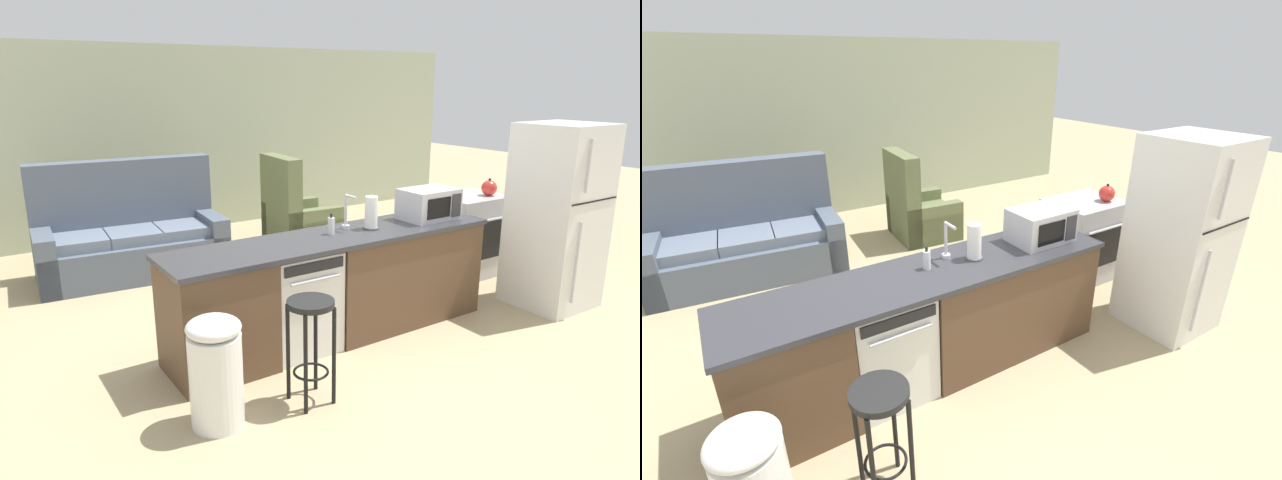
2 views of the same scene
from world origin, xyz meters
The scene contains 15 objects.
ground_plane centered at (0.00, 0.00, 0.00)m, with size 24.00×24.00×0.00m, color tan.
wall_back centered at (0.30, 4.20, 1.30)m, with size 10.00×0.06×2.60m.
kitchen_counter centered at (0.24, 0.00, 0.42)m, with size 2.94×0.66×0.90m.
dishwasher centered at (-0.25, 0.00, 0.42)m, with size 0.58×0.61×0.84m.
stove_range centered at (2.35, 0.55, 0.45)m, with size 0.76×0.68×0.90m.
refrigerator centered at (2.35, -0.55, 0.88)m, with size 0.72×0.73×1.75m.
microwave centered at (1.19, 0.00, 1.04)m, with size 0.50×0.37×0.28m.
sink_faucet centered at (0.35, 0.12, 1.03)m, with size 0.07×0.18×0.30m.
paper_towel_roll centered at (0.53, 0.01, 1.04)m, with size 0.14×0.14×0.28m.
soap_bottle centered at (0.14, 0.05, 0.97)m, with size 0.06×0.06×0.18m.
kettle centered at (2.52, 0.42, 0.99)m, with size 0.21×0.17×0.19m.
bar_stool centered at (-0.59, -0.76, 0.54)m, with size 0.32×0.32×0.74m.
trash_bin centered at (-1.23, -0.66, 0.38)m, with size 0.35×0.35×0.74m.
couch centered at (-0.81, 2.67, 0.39)m, with size 2.07×1.07×1.27m.
armchair centered at (1.32, 2.58, 0.35)m, with size 0.86×0.91×1.20m.
Camera 1 is at (-2.47, -3.69, 2.14)m, focal length 32.00 mm.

